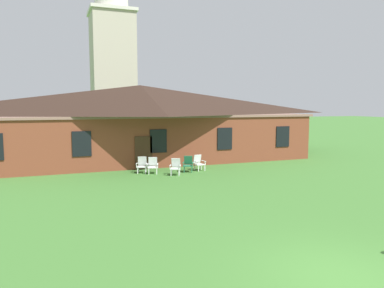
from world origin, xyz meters
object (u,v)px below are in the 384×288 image
lawn_chair_near_door (153,165)px  lawn_chair_middle (188,164)px  lawn_chair_left_end (176,166)px  lawn_chair_right_end (199,162)px  lawn_chair_by_porch (142,164)px

lawn_chair_near_door → lawn_chair_middle: size_ratio=1.00×
lawn_chair_left_end → lawn_chair_right_end: same height
lawn_chair_by_porch → lawn_chair_middle: same height
lawn_chair_near_door → lawn_chair_left_end: (1.12, -0.92, 0.00)m
lawn_chair_by_porch → lawn_chair_right_end: size_ratio=1.00×
lawn_chair_by_porch → lawn_chair_left_end: 2.15m
lawn_chair_by_porch → lawn_chair_left_end: size_ratio=1.00×
lawn_chair_by_porch → lawn_chair_left_end: same height
lawn_chair_near_door → lawn_chair_middle: 2.16m
lawn_chair_near_door → lawn_chair_by_porch: bearing=141.8°
lawn_chair_by_porch → lawn_chair_near_door: bearing=-38.2°
lawn_chair_middle → lawn_chair_right_end: 0.82m
lawn_chair_near_door → lawn_chair_right_end: same height
lawn_chair_by_porch → lawn_chair_middle: bearing=-13.8°
lawn_chair_near_door → lawn_chair_left_end: 1.45m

